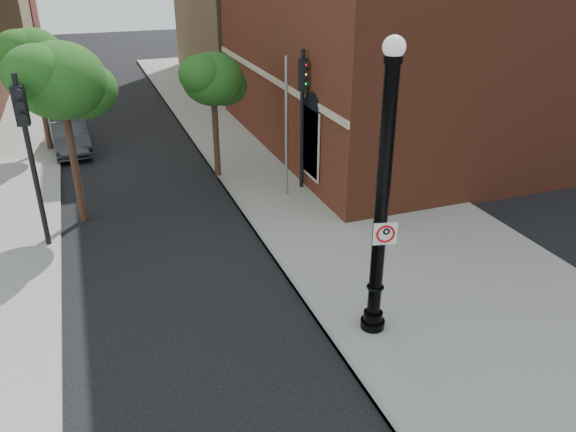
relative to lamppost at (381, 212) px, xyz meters
name	(u,v)px	position (x,y,z in m)	size (l,w,h in m)	color
ground	(257,376)	(-3.14, -0.57, -3.22)	(120.00, 120.00, 0.00)	black
sidewalk_right	(325,180)	(2.86, 9.43, -3.16)	(8.00, 60.00, 0.12)	gray
curb_edge	(230,193)	(-1.09, 9.43, -3.15)	(0.10, 60.00, 0.14)	gray
brick_wall_building	(489,1)	(12.86, 13.43, 3.04)	(22.30, 16.30, 12.50)	brown
lamppost	(381,212)	(0.00, 0.00, 0.00)	(0.59, 0.59, 6.98)	black
no_parking_sign	(385,234)	(0.04, -0.17, -0.47)	(0.53, 0.16, 0.54)	white
parked_car	(70,136)	(-6.60, 16.94, -2.50)	(1.52, 4.36, 1.44)	#29292E
traffic_signal_left	(27,135)	(-7.48, 7.31, 0.42)	(0.37, 0.45, 5.40)	black
traffic_signal_right	(303,98)	(1.67, 8.93, 0.36)	(0.42, 0.47, 5.31)	black
utility_pole	(286,130)	(0.86, 8.47, -0.62)	(0.10, 0.10, 5.21)	#999999
street_tree_a	(62,82)	(-6.35, 9.01, 1.51)	(3.33, 3.01, 5.99)	black
street_tree_b	(34,55)	(-7.53, 17.33, 1.10)	(3.04, 2.75, 5.48)	black
street_tree_c	(213,80)	(-1.04, 11.32, 0.73)	(2.78, 2.52, 5.02)	black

